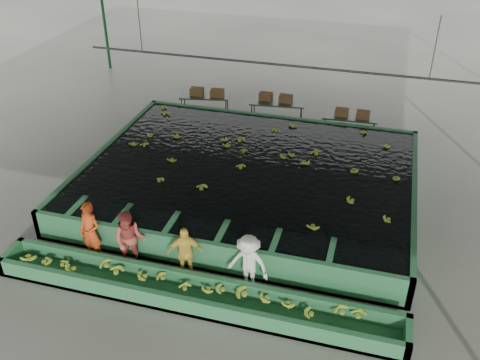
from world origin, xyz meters
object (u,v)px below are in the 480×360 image
(sorting_trough, at_px, (192,294))
(packing_table_mid, at_px, (277,113))
(worker_c, at_px, (185,253))
(worker_b, at_px, (130,240))
(worker_a, at_px, (90,232))
(box_stack_mid, at_px, (276,101))
(box_stack_left, at_px, (207,96))
(packing_table_left, at_px, (205,106))
(box_stack_right, at_px, (352,117))
(flotation_tank, at_px, (249,179))
(packing_table_right, at_px, (349,127))
(worker_d, at_px, (248,264))

(sorting_trough, distance_m, packing_table_mid, 10.20)
(worker_c, bearing_deg, worker_b, 157.98)
(worker_a, distance_m, box_stack_mid, 9.83)
(box_stack_left, bearing_deg, packing_table_left, 169.12)
(sorting_trough, distance_m, box_stack_left, 10.63)
(sorting_trough, bearing_deg, box_stack_left, 107.02)
(box_stack_right, bearing_deg, sorting_trough, -105.40)
(flotation_tank, relative_size, packing_table_right, 5.04)
(worker_b, height_order, packing_table_left, worker_b)
(sorting_trough, xyz_separation_m, box_stack_mid, (-0.33, 10.25, 0.71))
(box_stack_right, bearing_deg, box_stack_mid, 169.38)
(packing_table_right, bearing_deg, worker_b, -116.92)
(sorting_trough, bearing_deg, worker_c, 120.02)
(sorting_trough, bearing_deg, box_stack_right, 74.60)
(worker_a, distance_m, worker_b, 1.10)
(worker_a, xyz_separation_m, worker_b, (1.10, 0.00, -0.03))
(worker_c, relative_size, packing_table_left, 0.76)
(worker_d, height_order, box_stack_right, worker_d)
(worker_b, distance_m, box_stack_left, 9.42)
(packing_table_left, height_order, box_stack_right, box_stack_right)
(sorting_trough, xyz_separation_m, packing_table_mid, (-0.25, 10.20, 0.23))
(worker_c, relative_size, packing_table_mid, 0.71)
(worker_d, xyz_separation_m, packing_table_left, (-4.38, 9.37, -0.34))
(worker_d, xyz_separation_m, box_stack_left, (-4.26, 9.34, 0.11))
(packing_table_left, xyz_separation_m, packing_table_right, (5.82, -0.44, 0.00))
(box_stack_left, xyz_separation_m, box_stack_mid, (2.78, 0.11, 0.06))
(box_stack_mid, bearing_deg, box_stack_right, -10.62)
(worker_b, bearing_deg, packing_table_left, 85.08)
(packing_table_left, bearing_deg, worker_b, -82.19)
(worker_b, height_order, worker_c, worker_b)
(worker_a, relative_size, worker_d, 1.08)
(packing_table_left, height_order, box_stack_left, box_stack_left)
(flotation_tank, distance_m, packing_table_right, 5.31)
(packing_table_left, relative_size, box_stack_left, 1.46)
(box_stack_left, bearing_deg, box_stack_mid, 2.22)
(worker_a, xyz_separation_m, packing_table_right, (5.64, 8.93, -0.40))
(packing_table_mid, height_order, box_stack_right, box_stack_right)
(box_stack_left, xyz_separation_m, box_stack_right, (5.78, -0.45, 0.01))
(flotation_tank, distance_m, box_stack_mid, 5.19)
(worker_c, relative_size, box_stack_left, 1.10)
(worker_b, xyz_separation_m, worker_c, (1.48, 0.00, -0.08))
(packing_table_right, height_order, box_stack_left, box_stack_left)
(sorting_trough, relative_size, packing_table_left, 5.08)
(box_stack_right, bearing_deg, packing_table_mid, 170.17)
(flotation_tank, height_order, box_stack_left, box_stack_left)
(worker_c, bearing_deg, box_stack_left, 83.78)
(packing_table_mid, bearing_deg, box_stack_mid, 143.67)
(packing_table_right, bearing_deg, box_stack_left, 175.86)
(flotation_tank, xyz_separation_m, packing_table_mid, (-0.25, 5.10, 0.03))
(packing_table_left, bearing_deg, packing_table_mid, 0.56)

